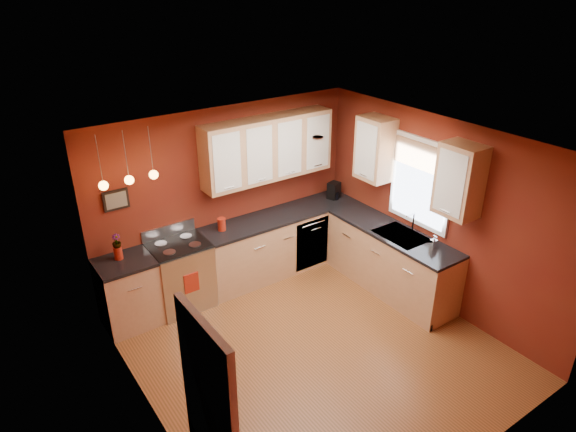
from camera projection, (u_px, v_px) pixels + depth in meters
floor at (315, 349)px, 6.33m from camera, size 4.20×4.20×0.00m
ceiling at (321, 147)px, 5.20m from camera, size 4.00×4.20×0.02m
wall_back at (227, 196)px, 7.31m from camera, size 4.00×0.02×2.60m
wall_front at (474, 365)px, 4.22m from camera, size 4.00×0.02×2.60m
wall_left at (146, 321)px, 4.73m from camera, size 0.02×4.20×2.60m
wall_right at (436, 214)px, 6.79m from camera, size 0.02×4.20×2.60m
base_cabinets_back_left at (129, 294)px, 6.61m from camera, size 0.70×0.60×0.90m
base_cabinets_back_right at (281, 243)px, 7.84m from camera, size 2.54×0.60×0.90m
base_cabinets_right at (390, 261)px, 7.34m from camera, size 0.60×2.10×0.90m
counter_back_left at (124, 263)px, 6.41m from camera, size 0.70×0.62×0.04m
counter_back_right at (281, 215)px, 7.63m from camera, size 2.54×0.62×0.04m
counter_right at (393, 232)px, 7.14m from camera, size 0.62×2.10×0.04m
gas_range at (181, 274)px, 6.97m from camera, size 0.76×0.64×1.11m
dishwasher_front at (312, 244)px, 7.82m from camera, size 0.60×0.02×0.80m
sink at (401, 237)px, 7.03m from camera, size 0.50×0.70×0.33m
window at (421, 180)px, 6.83m from camera, size 0.06×1.02×1.22m
door_left_wall at (211, 427)px, 3.98m from camera, size 0.12×0.82×2.05m
upper_cabinets_back at (268, 148)px, 7.21m from camera, size 2.00×0.35×0.90m
upper_cabinets_right at (414, 163)px, 6.66m from camera, size 0.35×1.95×0.90m
wall_picture at (116, 200)px, 6.35m from camera, size 0.32×0.03×0.26m
pendant_lights at (129, 179)px, 6.00m from camera, size 0.71×0.11×0.66m
red_canister at (222, 224)px, 7.12m from camera, size 0.12×0.12×0.18m
red_vase at (118, 253)px, 6.41m from camera, size 0.11×0.11×0.17m
flowers at (116, 242)px, 6.34m from camera, size 0.11×0.11×0.19m
coffee_maker at (334, 191)px, 8.09m from camera, size 0.22×0.22×0.26m
soap_pump at (434, 242)px, 6.66m from camera, size 0.09×0.09×0.18m
dish_towel at (192, 283)px, 6.72m from camera, size 0.20×0.01×0.28m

